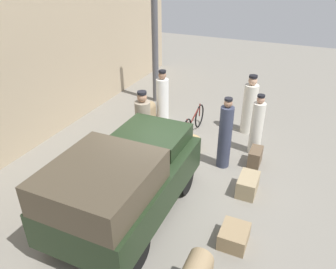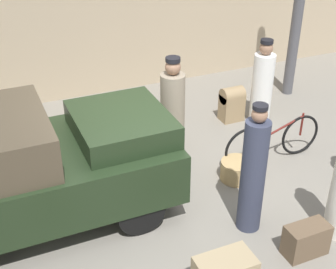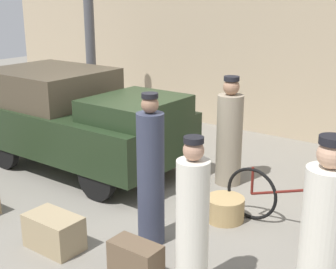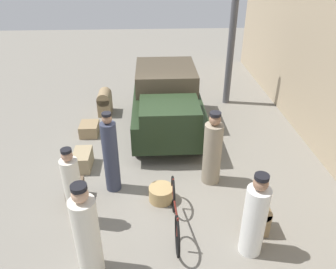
# 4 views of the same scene
# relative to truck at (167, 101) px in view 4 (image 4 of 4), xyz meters

# --- Properties ---
(ground_plane) EXTENTS (30.00, 30.00, 0.00)m
(ground_plane) POSITION_rel_truck_xyz_m (1.75, -0.27, -0.91)
(ground_plane) COLOR gray
(canopy_pillar_left) EXTENTS (0.22, 0.22, 3.71)m
(canopy_pillar_left) POSITION_rel_truck_xyz_m (-1.80, 2.11, 0.95)
(canopy_pillar_left) COLOR #4C4C51
(canopy_pillar_left) RESTS_ON ground
(truck) EXTENTS (3.57, 1.84, 1.65)m
(truck) POSITION_rel_truck_xyz_m (0.00, 0.00, 0.00)
(truck) COLOR black
(truck) RESTS_ON ground
(bicycle) EXTENTS (1.82, 0.04, 0.77)m
(bicycle) POSITION_rel_truck_xyz_m (3.86, -0.04, -0.54)
(bicycle) COLOR black
(bicycle) RESTS_ON ground
(wicker_basket) EXTENTS (0.52, 0.52, 0.32)m
(wicker_basket) POSITION_rel_truck_xyz_m (3.05, -0.28, -0.75)
(wicker_basket) COLOR tan
(wicker_basket) RESTS_ON ground
(porter_with_bicycle) EXTENTS (0.32, 0.32, 1.67)m
(porter_with_bicycle) POSITION_rel_truck_xyz_m (3.59, -1.90, -0.14)
(porter_with_bicycle) COLOR silver
(porter_with_bicycle) RESTS_ON ground
(porter_carrying_trunk) EXTENTS (0.32, 0.32, 1.85)m
(porter_carrying_trunk) POSITION_rel_truck_xyz_m (2.61, -1.30, -0.05)
(porter_carrying_trunk) COLOR #33384C
(porter_carrying_trunk) RESTS_ON ground
(conductor_in_dark_uniform) EXTENTS (0.39, 0.39, 1.64)m
(conductor_in_dark_uniform) POSITION_rel_truck_xyz_m (4.44, 1.23, -0.17)
(conductor_in_dark_uniform) COLOR white
(conductor_in_dark_uniform) RESTS_ON ground
(porter_standing_middle) EXTENTS (0.40, 0.40, 1.72)m
(porter_standing_middle) POSITION_rel_truck_xyz_m (2.45, 0.87, -0.12)
(porter_standing_middle) COLOR gray
(porter_standing_middle) RESTS_ON ground
(porter_lifting_near_truck) EXTENTS (0.40, 0.40, 1.77)m
(porter_lifting_near_truck) POSITION_rel_truck_xyz_m (4.71, -1.47, -0.10)
(porter_lifting_near_truck) COLOR silver
(porter_lifting_near_truck) RESTS_ON ground
(suitcase_small_leather) EXTENTS (0.56, 0.29, 0.44)m
(suitcase_small_leather) POSITION_rel_truck_xyz_m (2.99, -2.04, -0.69)
(suitcase_small_leather) COLOR brown
(suitcase_small_leather) RESTS_ON ground
(suitcase_black_upright) EXTENTS (0.60, 0.50, 0.34)m
(suitcase_black_upright) POSITION_rel_truck_xyz_m (0.18, -2.20, -0.74)
(suitcase_black_upright) COLOR #937A56
(suitcase_black_upright) RESTS_ON ground
(trunk_barrel_dark) EXTENTS (0.43, 0.31, 0.68)m
(trunk_barrel_dark) POSITION_rel_truck_xyz_m (3.98, 1.51, -0.55)
(trunk_barrel_dark) COLOR #937A56
(trunk_barrel_dark) RESTS_ON ground
(trunk_large_brown) EXTENTS (0.68, 0.41, 0.42)m
(trunk_large_brown) POSITION_rel_truck_xyz_m (1.78, -2.11, -0.70)
(trunk_large_brown) COLOR #9E8966
(trunk_large_brown) RESTS_ON ground
(trunk_umber_medium) EXTENTS (0.66, 0.40, 0.76)m
(trunk_umber_medium) POSITION_rel_truck_xyz_m (-1.17, -1.90, -0.51)
(trunk_umber_medium) COLOR #937A56
(trunk_umber_medium) RESTS_ON ground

